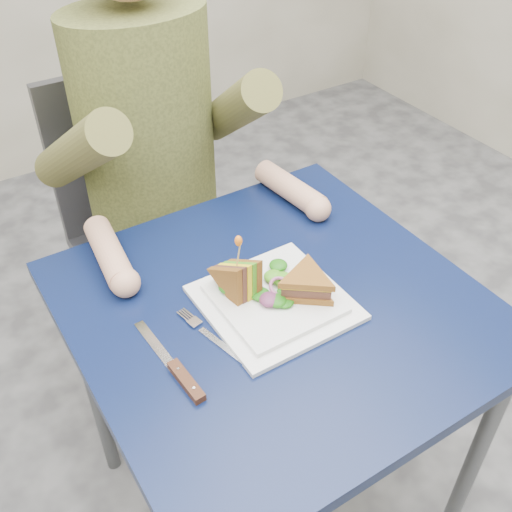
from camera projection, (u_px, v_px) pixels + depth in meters
ground at (271, 497)px, 1.62m from camera, size 4.00×4.00×0.00m
table at (276, 331)px, 1.20m from camera, size 0.75×0.75×0.73m
chair at (145, 212)px, 1.71m from camera, size 0.42×0.40×0.93m
diner at (146, 105)px, 1.39m from camera, size 0.54×0.59×0.74m
plate at (274, 301)px, 1.14m from camera, size 0.26×0.26×0.02m
sandwich_flat at (307, 284)px, 1.12m from camera, size 0.17×0.17×0.05m
sandwich_upright at (239, 279)px, 1.12m from camera, size 0.08×0.12×0.12m
fork at (212, 337)px, 1.08m from camera, size 0.05×0.18×0.01m
knife at (180, 374)px, 1.01m from camera, size 0.03×0.22×0.02m
toothpick at (239, 253)px, 1.08m from camera, size 0.01×0.01×0.06m
toothpick_frill at (238, 241)px, 1.06m from camera, size 0.01×0.01×0.02m
lettuce_spill at (274, 289)px, 1.14m from camera, size 0.15×0.13×0.02m
onion_ring at (280, 287)px, 1.13m from camera, size 0.04×0.04×0.02m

